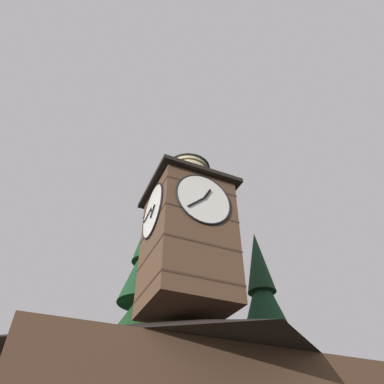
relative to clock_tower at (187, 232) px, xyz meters
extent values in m
pyramid|color=black|center=(-0.32, -0.87, -5.45)|extent=(14.57, 10.11, 2.20)
cube|color=brown|center=(-0.03, -0.03, -0.89)|extent=(4.03, 4.03, 6.93)
cube|color=#3C291C|center=(-0.03, -0.03, -3.52)|extent=(4.07, 4.07, 0.10)
cube|color=#3C291C|center=(-0.03, -0.03, -1.79)|extent=(4.07, 4.07, 0.10)
cube|color=#3C291C|center=(-0.03, -0.03, -0.06)|extent=(4.07, 4.07, 0.10)
cube|color=#3C291C|center=(-0.03, -0.03, 1.67)|extent=(4.07, 4.07, 0.10)
cylinder|color=white|center=(-0.03, 2.02, 0.82)|extent=(3.01, 0.10, 3.01)
torus|color=black|center=(-0.03, 2.04, 0.82)|extent=(3.11, 0.10, 3.11)
cube|color=black|center=(-0.21, 2.12, 1.14)|extent=(0.47, 0.04, 0.72)
cube|color=black|center=(0.43, 2.12, 0.40)|extent=(0.97, 0.04, 0.89)
sphere|color=black|center=(-0.03, 2.13, 0.82)|extent=(0.10, 0.10, 0.10)
cylinder|color=white|center=(2.02, -0.03, 0.82)|extent=(0.10, 3.01, 3.01)
torus|color=black|center=(2.04, -0.03, 0.82)|extent=(0.10, 3.11, 3.11)
cube|color=black|center=(2.12, 0.26, 0.57)|extent=(0.04, 0.65, 0.58)
cube|color=black|center=(2.12, -0.64, 0.89)|extent=(0.04, 1.24, 0.24)
sphere|color=black|center=(2.13, -0.03, 0.82)|extent=(0.10, 0.10, 0.10)
cube|color=black|center=(-0.03, -0.03, 2.70)|extent=(4.73, 4.73, 0.25)
cylinder|color=#D1BC84|center=(-0.03, -0.03, 3.76)|extent=(2.45, 2.45, 1.88)
cylinder|color=#2D2319|center=(-0.03, -0.03, 3.14)|extent=(2.51, 2.51, 0.10)
cylinder|color=#2D2319|center=(-0.03, -0.03, 3.76)|extent=(2.51, 2.51, 0.10)
cylinder|color=#2D2319|center=(-0.03, -0.03, 4.39)|extent=(2.51, 2.51, 0.10)
cone|color=#384251|center=(-0.03, -0.03, 5.19)|extent=(2.75, 2.75, 0.97)
sphere|color=#2D3847|center=(-0.03, -0.03, 5.77)|extent=(0.16, 0.16, 0.16)
cone|color=#163E21|center=(0.67, -4.93, -5.44)|extent=(5.48, 5.48, 4.50)
cone|color=#183B1B|center=(0.67, -4.93, -3.19)|extent=(4.33, 4.33, 3.60)
cone|color=#173E22|center=(0.67, -4.93, 0.07)|extent=(3.18, 3.18, 4.74)
cone|color=#173B21|center=(0.67, -4.93, 2.48)|extent=(2.03, 2.03, 4.16)
cone|color=#1C301A|center=(-7.21, -3.90, -4.63)|extent=(4.80, 4.80, 4.78)
cone|color=#163623|center=(-7.21, -3.90, -1.29)|extent=(3.37, 3.37, 5.07)
cone|color=#183420|center=(-7.21, -3.90, 1.73)|extent=(1.93, 1.93, 4.72)
sphere|color=silver|center=(-14.07, -25.93, 6.58)|extent=(1.56, 1.56, 1.56)
ellipsoid|color=black|center=(-0.48, -2.08, 7.27)|extent=(0.23, 0.33, 0.17)
cube|color=black|center=(-0.59, -2.05, 7.27)|extent=(0.28, 0.26, 0.05)
cube|color=black|center=(-0.36, -2.11, 7.27)|extent=(0.28, 0.26, 0.05)
camera|label=1|loc=(6.00, 14.03, -9.87)|focal=31.41mm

